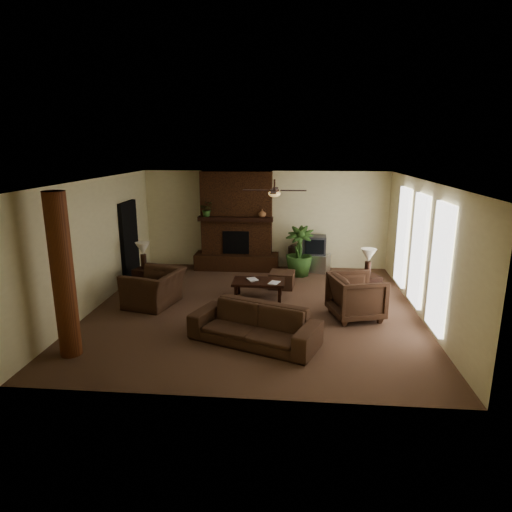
# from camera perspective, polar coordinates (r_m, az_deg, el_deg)

# --- Properties ---
(room_shell) EXTENTS (7.00, 7.00, 7.00)m
(room_shell) POSITION_cam_1_polar(r_m,az_deg,el_deg) (9.22, -0.22, 1.20)
(room_shell) COLOR brown
(room_shell) RESTS_ON ground
(fireplace) EXTENTS (2.40, 0.70, 2.80)m
(fireplace) POSITION_cam_1_polar(r_m,az_deg,el_deg) (12.49, -2.53, 3.51)
(fireplace) COLOR #492613
(fireplace) RESTS_ON ground
(windows) EXTENTS (0.08, 3.65, 2.35)m
(windows) POSITION_cam_1_polar(r_m,az_deg,el_deg) (9.75, 20.53, 0.70)
(windows) COLOR white
(windows) RESTS_ON ground
(log_column) EXTENTS (0.36, 0.36, 2.80)m
(log_column) POSITION_cam_1_polar(r_m,az_deg,el_deg) (7.83, -24.00, -2.45)
(log_column) COLOR brown
(log_column) RESTS_ON ground
(doorway) EXTENTS (0.10, 1.00, 2.10)m
(doorway) POSITION_cam_1_polar(r_m,az_deg,el_deg) (11.81, -16.26, 1.79)
(doorway) COLOR black
(doorway) RESTS_ON ground
(ceiling_fan) EXTENTS (1.35, 1.35, 0.37)m
(ceiling_fan) POSITION_cam_1_polar(r_m,az_deg,el_deg) (9.30, 2.43, 8.36)
(ceiling_fan) COLOR #311E16
(ceiling_fan) RESTS_ON ceiling
(sofa) EXTENTS (2.42, 1.50, 0.91)m
(sofa) POSITION_cam_1_polar(r_m,az_deg,el_deg) (7.91, -0.24, -8.24)
(sofa) COLOR #422A1C
(sofa) RESTS_ON ground
(armchair_left) EXTENTS (1.05, 1.37, 1.06)m
(armchair_left) POSITION_cam_1_polar(r_m,az_deg,el_deg) (9.97, -13.27, -3.37)
(armchair_left) COLOR #422A1C
(armchair_left) RESTS_ON ground
(armchair_right) EXTENTS (1.15, 1.19, 1.01)m
(armchair_right) POSITION_cam_1_polar(r_m,az_deg,el_deg) (9.24, 13.04, -4.95)
(armchair_right) COLOR #422A1C
(armchair_right) RESTS_ON ground
(coffee_table) EXTENTS (1.20, 0.70, 0.43)m
(coffee_table) POSITION_cam_1_polar(r_m,az_deg,el_deg) (10.16, 0.33, -3.57)
(coffee_table) COLOR black
(coffee_table) RESTS_ON ground
(ottoman) EXTENTS (0.66, 0.66, 0.40)m
(ottoman) POSITION_cam_1_polar(r_m,az_deg,el_deg) (11.01, 3.42, -3.11)
(ottoman) COLOR #422A1C
(ottoman) RESTS_ON ground
(tv_stand) EXTENTS (0.97, 0.76, 0.50)m
(tv_stand) POSITION_cam_1_polar(r_m,az_deg,el_deg) (12.53, 7.59, -0.81)
(tv_stand) COLOR #BABABC
(tv_stand) RESTS_ON ground
(tv) EXTENTS (0.67, 0.56, 0.52)m
(tv) POSITION_cam_1_polar(r_m,az_deg,el_deg) (12.40, 7.66, 1.45)
(tv) COLOR #363638
(tv) RESTS_ON tv_stand
(floor_vase) EXTENTS (0.34, 0.34, 0.77)m
(floor_vase) POSITION_cam_1_polar(r_m,az_deg,el_deg) (12.47, 5.00, 0.05)
(floor_vase) COLOR black
(floor_vase) RESTS_ON ground
(floor_plant) EXTENTS (1.04, 1.50, 0.76)m
(floor_plant) POSITION_cam_1_polar(r_m,az_deg,el_deg) (12.02, 5.63, -0.76)
(floor_plant) COLOR #2E5020
(floor_plant) RESTS_ON ground
(side_table_left) EXTENTS (0.64, 0.64, 0.55)m
(side_table_left) POSITION_cam_1_polar(r_m,az_deg,el_deg) (11.13, -14.14, -2.94)
(side_table_left) COLOR black
(side_table_left) RESTS_ON ground
(lamp_left) EXTENTS (0.40, 0.40, 0.65)m
(lamp_left) POSITION_cam_1_polar(r_m,az_deg,el_deg) (10.98, -14.62, 0.73)
(lamp_left) COLOR #311E16
(lamp_left) RESTS_ON side_table_left
(side_table_right) EXTENTS (0.62, 0.62, 0.55)m
(side_table_right) POSITION_cam_1_polar(r_m,az_deg,el_deg) (10.54, 14.36, -3.92)
(side_table_right) COLOR black
(side_table_right) RESTS_ON ground
(lamp_right) EXTENTS (0.37, 0.37, 0.65)m
(lamp_right) POSITION_cam_1_polar(r_m,az_deg,el_deg) (10.29, 14.53, -0.16)
(lamp_right) COLOR #311E16
(lamp_right) RESTS_ON side_table_right
(mantel_plant) EXTENTS (0.41, 0.45, 0.33)m
(mantel_plant) POSITION_cam_1_polar(r_m,az_deg,el_deg) (12.29, -6.44, 5.94)
(mantel_plant) COLOR #2E5020
(mantel_plant) RESTS_ON fireplace
(mantel_vase) EXTENTS (0.23, 0.24, 0.22)m
(mantel_vase) POSITION_cam_1_polar(r_m,az_deg,el_deg) (12.08, 0.82, 5.63)
(mantel_vase) COLOR #8F5D39
(mantel_vase) RESTS_ON fireplace
(book_a) EXTENTS (0.20, 0.12, 0.29)m
(book_a) POSITION_cam_1_polar(r_m,az_deg,el_deg) (10.11, -1.03, -2.46)
(book_a) COLOR #999999
(book_a) RESTS_ON coffee_table
(book_b) EXTENTS (0.21, 0.09, 0.29)m
(book_b) POSITION_cam_1_polar(r_m,az_deg,el_deg) (9.96, 1.83, -2.73)
(book_b) COLOR #999999
(book_b) RESTS_ON coffee_table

